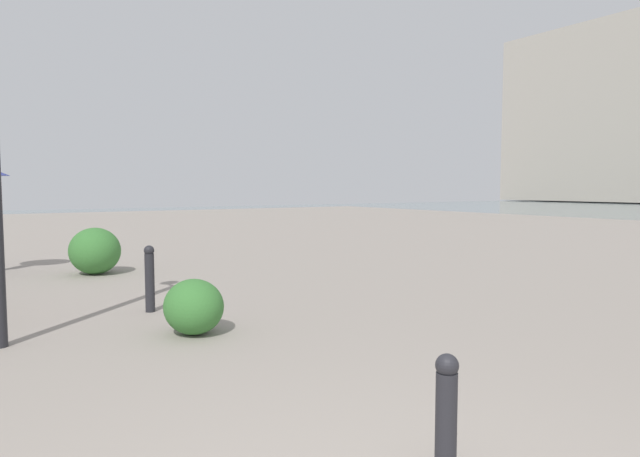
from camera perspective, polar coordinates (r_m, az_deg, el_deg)
building_highrise at (r=74.43m, az=26.35°, el=10.18°), size 17.86×11.00×19.64m
bollard_near at (r=3.29m, az=12.85°, el=-17.92°), size 0.13×0.13×0.69m
bollard_mid at (r=7.44m, az=-17.10°, el=-4.82°), size 0.13×0.13×0.86m
shrub_low at (r=6.23m, az=-12.85°, el=-7.84°), size 0.71×0.64×0.60m
shrub_round at (r=11.00m, az=-22.13°, el=-2.15°), size 1.01×0.91×0.86m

